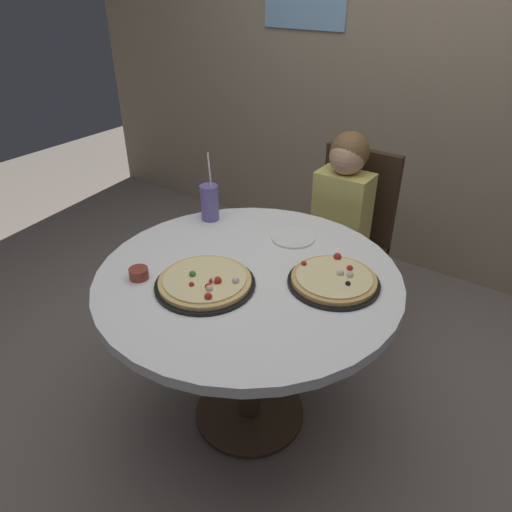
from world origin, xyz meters
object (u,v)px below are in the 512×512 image
soda_cup (210,202)px  plate_small (294,238)px  chair_wooden (348,232)px  sauce_bowl (139,273)px  pizza_veggie (205,282)px  diner_child (332,254)px  pizza_cheese (334,280)px  dining_table (248,297)px

soda_cup → plate_small: 0.42m
soda_cup → plate_small: (0.41, 0.05, -0.08)m
chair_wooden → sauce_bowl: size_ratio=13.57×
pizza_veggie → plate_small: 0.48m
soda_cup → plate_small: soda_cup is taller
chair_wooden → soda_cup: (-0.40, -0.63, 0.30)m
chair_wooden → diner_child: (0.00, -0.18, -0.05)m
diner_child → plate_small: (0.00, -0.40, 0.27)m
pizza_veggie → sauce_bowl: pizza_veggie is taller
sauce_bowl → plate_small: size_ratio=0.39×
pizza_cheese → chair_wooden: bearing=110.4°
diner_child → plate_small: bearing=-89.3°
sauce_bowl → plate_small: sauce_bowl is taller
dining_table → plate_small: (0.00, 0.32, 0.11)m
chair_wooden → sauce_bowl: 1.21m
pizza_cheese → sauce_bowl: bearing=-148.0°
dining_table → sauce_bowl: 0.42m
chair_wooden → plate_small: size_ratio=5.28×
soda_cup → pizza_cheese: bearing=-11.9°
pizza_cheese → plate_small: bearing=144.8°
chair_wooden → pizza_veggie: 1.08m
pizza_veggie → pizza_cheese: same height
soda_cup → sauce_bowl: soda_cup is taller
pizza_cheese → soda_cup: bearing=168.1°
dining_table → chair_wooden: 0.91m
sauce_bowl → diner_child: bearing=72.4°
dining_table → chair_wooden: bearing=90.0°
pizza_veggie → sauce_bowl: 0.25m
soda_cup → diner_child: bearing=48.4°
sauce_bowl → pizza_veggie: bearing=23.1°
plate_small → dining_table: bearing=-90.9°
chair_wooden → pizza_veggie: (-0.08, -1.05, 0.24)m
dining_table → plate_small: 0.34m
chair_wooden → sauce_bowl: (-0.31, -1.15, 0.24)m
diner_child → plate_small: diner_child is taller
chair_wooden → diner_child: 0.19m
soda_cup → plate_small: size_ratio=1.71×
chair_wooden → pizza_cheese: 0.86m
chair_wooden → soda_cup: bearing=-122.3°
pizza_cheese → sauce_bowl: (-0.59, -0.37, 0.00)m
chair_wooden → sauce_bowl: bearing=-104.9°
soda_cup → plate_small: bearing=7.6°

